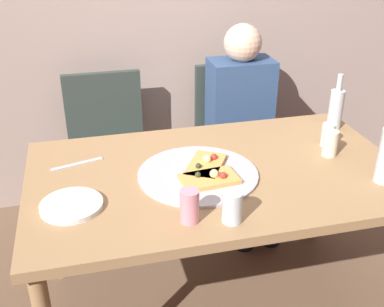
# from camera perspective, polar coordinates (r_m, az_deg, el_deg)

# --- Properties ---
(ground_plane) EXTENTS (8.00, 8.00, 0.00)m
(ground_plane) POSITION_cam_1_polar(r_m,az_deg,el_deg) (2.40, 2.60, -17.91)
(ground_plane) COLOR brown
(dining_table) EXTENTS (1.54, 0.91, 0.75)m
(dining_table) POSITION_cam_1_polar(r_m,az_deg,el_deg) (1.98, 3.01, -4.05)
(dining_table) COLOR #99754C
(dining_table) RESTS_ON ground_plane
(pizza_tray) EXTENTS (0.49, 0.49, 0.01)m
(pizza_tray) POSITION_cam_1_polar(r_m,az_deg,el_deg) (1.90, 0.72, -2.51)
(pizza_tray) COLOR #ADADB2
(pizza_tray) RESTS_ON dining_table
(pizza_slice_last) EXTENTS (0.22, 0.26, 0.05)m
(pizza_slice_last) POSITION_cam_1_polar(r_m,az_deg,el_deg) (1.94, 1.69, -1.37)
(pizza_slice_last) COLOR tan
(pizza_slice_last) RESTS_ON pizza_tray
(pizza_slice_extra) EXTENTS (0.23, 0.15, 0.05)m
(pizza_slice_extra) POSITION_cam_1_polar(r_m,az_deg,el_deg) (1.84, 2.19, -3.03)
(pizza_slice_extra) COLOR tan
(pizza_slice_extra) RESTS_ON pizza_tray
(wine_bottle) EXTENTS (0.07, 0.07, 0.27)m
(wine_bottle) POSITION_cam_1_polar(r_m,az_deg,el_deg) (2.40, 17.03, 5.32)
(wine_bottle) COLOR #B2BCC1
(wine_bottle) RESTS_ON dining_table
(tumbler_near) EXTENTS (0.06, 0.06, 0.11)m
(tumbler_near) POSITION_cam_1_polar(r_m,az_deg,el_deg) (2.12, 16.40, 1.19)
(tumbler_near) COLOR beige
(tumbler_near) RESTS_ON dining_table
(tumbler_far) EXTENTS (0.07, 0.07, 0.11)m
(tumbler_far) POSITION_cam_1_polar(r_m,az_deg,el_deg) (1.61, 4.91, -6.45)
(tumbler_far) COLOR silver
(tumbler_far) RESTS_ON dining_table
(wine_glass) EXTENTS (0.06, 0.06, 0.11)m
(wine_glass) POSITION_cam_1_polar(r_m,az_deg,el_deg) (2.21, 16.15, 2.18)
(wine_glass) COLOR silver
(wine_glass) RESTS_ON dining_table
(soda_can) EXTENTS (0.07, 0.07, 0.12)m
(soda_can) POSITION_cam_1_polar(r_m,az_deg,el_deg) (1.60, -0.30, -6.40)
(soda_can) COLOR pink
(soda_can) RESTS_ON dining_table
(plate_stack) EXTENTS (0.23, 0.23, 0.02)m
(plate_stack) POSITION_cam_1_polar(r_m,az_deg,el_deg) (1.76, -14.39, -6.10)
(plate_stack) COLOR white
(plate_stack) RESTS_ON dining_table
(table_knife) EXTENTS (0.22, 0.08, 0.01)m
(table_knife) POSITION_cam_1_polar(r_m,az_deg,el_deg) (2.04, -13.74, -1.25)
(table_knife) COLOR #B7B7BC
(table_knife) RESTS_ON dining_table
(chair_left) EXTENTS (0.44, 0.44, 0.90)m
(chair_left) POSITION_cam_1_polar(r_m,az_deg,el_deg) (2.75, -10.17, 1.16)
(chair_left) COLOR #2D3833
(chair_left) RESTS_ON ground_plane
(chair_right) EXTENTS (0.44, 0.44, 0.90)m
(chair_right) POSITION_cam_1_polar(r_m,az_deg,el_deg) (2.88, 5.24, 2.78)
(chair_right) COLOR #2D3833
(chair_right) RESTS_ON ground_plane
(guest_in_sweater) EXTENTS (0.36, 0.56, 1.17)m
(guest_in_sweater) POSITION_cam_1_polar(r_m,az_deg,el_deg) (2.70, 6.37, 3.96)
(guest_in_sweater) COLOR navy
(guest_in_sweater) RESTS_ON ground_plane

